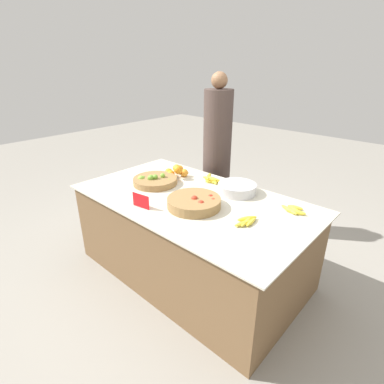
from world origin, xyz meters
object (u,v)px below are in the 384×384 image
at_px(lime_bowl, 154,181).
at_px(metal_bowl, 237,188).
at_px(price_sign, 141,201).
at_px(tomato_basket, 195,202).
at_px(vendor_person, 217,160).

relative_size(lime_bowl, metal_bowl, 1.23).
relative_size(metal_bowl, price_sign, 2.02).
xyz_separation_m(tomato_basket, price_sign, (-0.28, -0.27, 0.02)).
bearing_deg(price_sign, vendor_person, 91.79).
distance_m(lime_bowl, tomato_basket, 0.57).
xyz_separation_m(tomato_basket, vendor_person, (-0.49, 0.88, 0.01)).
height_order(tomato_basket, vendor_person, vendor_person).
height_order(tomato_basket, metal_bowl, tomato_basket).
bearing_deg(vendor_person, tomato_basket, -60.97).
relative_size(lime_bowl, tomato_basket, 0.97).
bearing_deg(tomato_basket, vendor_person, 119.03).
height_order(tomato_basket, price_sign, price_sign).
xyz_separation_m(price_sign, vendor_person, (-0.20, 1.15, -0.00)).
distance_m(lime_bowl, vendor_person, 0.78).
bearing_deg(lime_bowl, metal_bowl, 26.93).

